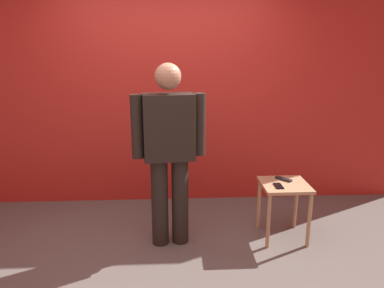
{
  "coord_description": "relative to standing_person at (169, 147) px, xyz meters",
  "views": [
    {
      "loc": [
        0.07,
        -2.67,
        1.81
      ],
      "look_at": [
        0.24,
        0.55,
        0.96
      ],
      "focal_mm": 33.91,
      "sensor_mm": 36.0,
      "label": 1
    }
  ],
  "objects": [
    {
      "name": "ground_plane",
      "position": [
        -0.03,
        -0.49,
        -0.95
      ],
      "size": [
        12.0,
        12.0,
        0.0
      ],
      "primitive_type": "plane",
      "color": "#59544F"
    },
    {
      "name": "back_wall_red",
      "position": [
        -0.03,
        1.1,
        0.36
      ],
      "size": [
        5.82,
        0.12,
        2.62
      ],
      "primitive_type": "cube",
      "color": "red",
      "rests_on": "ground_plane"
    },
    {
      "name": "standing_person",
      "position": [
        0.0,
        0.0,
        0.0
      ],
      "size": [
        0.68,
        0.28,
        1.7
      ],
      "color": "black",
      "rests_on": "ground_plane"
    },
    {
      "name": "side_table",
      "position": [
        1.1,
        0.04,
        -0.49
      ],
      "size": [
        0.44,
        0.44,
        0.56
      ],
      "color": "tan",
      "rests_on": "ground_plane"
    },
    {
      "name": "tv_remote",
      "position": [
        1.11,
        0.13,
        -0.38
      ],
      "size": [
        0.15,
        0.16,
        0.02
      ],
      "primitive_type": "cube",
      "rotation": [
        0.0,
        0.0,
        0.73
      ],
      "color": "black",
      "rests_on": "side_table"
    },
    {
      "name": "cell_phone",
      "position": [
        1.02,
        -0.03,
        -0.38
      ],
      "size": [
        0.07,
        0.14,
        0.01
      ],
      "primitive_type": "cube",
      "rotation": [
        0.0,
        0.0,
        -0.01
      ],
      "color": "black",
      "rests_on": "side_table"
    }
  ]
}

